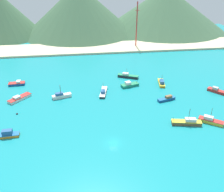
{
  "coord_description": "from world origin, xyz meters",
  "views": [
    {
      "loc": [
        -9.2,
        -64.43,
        51.89
      ],
      "look_at": [
        3.38,
        28.62,
        2.19
      ],
      "focal_mm": 39.91,
      "sensor_mm": 36.0,
      "label": 1
    }
  ],
  "objects_px": {
    "fishing_boat_6": "(61,96)",
    "fishing_boat_4": "(128,76)",
    "radio_tower": "(137,25)",
    "fishing_boat_10": "(103,92)",
    "fishing_boat_11": "(210,121)",
    "fishing_boat_5": "(130,85)",
    "fishing_boat_2": "(217,91)",
    "fishing_boat_7": "(187,122)",
    "fishing_boat_1": "(161,83)",
    "buoy_0": "(17,114)",
    "fishing_boat_0": "(5,135)",
    "fishing_boat_14": "(19,98)",
    "fishing_boat_8": "(167,99)",
    "fishing_boat_9": "(17,83)"
  },
  "relations": [
    {
      "from": "fishing_boat_6",
      "to": "fishing_boat_10",
      "type": "bearing_deg",
      "value": 4.47
    },
    {
      "from": "fishing_boat_10",
      "to": "fishing_boat_9",
      "type": "bearing_deg",
      "value": 159.99
    },
    {
      "from": "fishing_boat_4",
      "to": "fishing_boat_7",
      "type": "xyz_separation_m",
      "value": [
        13.48,
        -44.97,
        0.08
      ]
    },
    {
      "from": "fishing_boat_6",
      "to": "buoy_0",
      "type": "height_order",
      "value": "fishing_boat_6"
    },
    {
      "from": "fishing_boat_6",
      "to": "fishing_boat_10",
      "type": "height_order",
      "value": "fishing_boat_6"
    },
    {
      "from": "fishing_boat_1",
      "to": "fishing_boat_6",
      "type": "xyz_separation_m",
      "value": [
        -47.88,
        -7.45,
        0.08
      ]
    },
    {
      "from": "fishing_boat_1",
      "to": "fishing_boat_8",
      "type": "distance_m",
      "value": 16.15
    },
    {
      "from": "fishing_boat_8",
      "to": "buoy_0",
      "type": "relative_size",
      "value": 10.47
    },
    {
      "from": "fishing_boat_10",
      "to": "fishing_boat_11",
      "type": "xyz_separation_m",
      "value": [
        36.78,
        -28.75,
        0.21
      ]
    },
    {
      "from": "fishing_boat_1",
      "to": "fishing_boat_11",
      "type": "bearing_deg",
      "value": -77.6
    },
    {
      "from": "fishing_boat_4",
      "to": "radio_tower",
      "type": "height_order",
      "value": "radio_tower"
    },
    {
      "from": "fishing_boat_8",
      "to": "fishing_boat_14",
      "type": "distance_m",
      "value": 63.9
    },
    {
      "from": "fishing_boat_5",
      "to": "buoy_0",
      "type": "distance_m",
      "value": 52.18
    },
    {
      "from": "fishing_boat_1",
      "to": "fishing_boat_2",
      "type": "bearing_deg",
      "value": -27.49
    },
    {
      "from": "fishing_boat_2",
      "to": "fishing_boat_9",
      "type": "distance_m",
      "value": 94.67
    },
    {
      "from": "fishing_boat_5",
      "to": "radio_tower",
      "type": "distance_m",
      "value": 66.2
    },
    {
      "from": "fishing_boat_6",
      "to": "fishing_boat_7",
      "type": "xyz_separation_m",
      "value": [
        46.54,
        -27.16,
        -0.03
      ]
    },
    {
      "from": "fishing_boat_4",
      "to": "fishing_boat_11",
      "type": "xyz_separation_m",
      "value": [
        22.45,
        -45.1,
        0.05
      ]
    },
    {
      "from": "fishing_boat_14",
      "to": "fishing_boat_0",
      "type": "bearing_deg",
      "value": -89.33
    },
    {
      "from": "fishing_boat_9",
      "to": "fishing_boat_14",
      "type": "xyz_separation_m",
      "value": [
        3.94,
        -15.57,
        -0.05
      ]
    },
    {
      "from": "fishing_boat_10",
      "to": "fishing_boat_7",
      "type": "bearing_deg",
      "value": -45.83
    },
    {
      "from": "fishing_boat_14",
      "to": "radio_tower",
      "type": "relative_size",
      "value": 0.32
    },
    {
      "from": "fishing_boat_5",
      "to": "fishing_boat_8",
      "type": "distance_m",
      "value": 20.59
    },
    {
      "from": "fishing_boat_6",
      "to": "fishing_boat_4",
      "type": "bearing_deg",
      "value": 28.31
    },
    {
      "from": "fishing_boat_14",
      "to": "fishing_boat_5",
      "type": "bearing_deg",
      "value": 7.48
    },
    {
      "from": "fishing_boat_7",
      "to": "fishing_boat_8",
      "type": "xyz_separation_m",
      "value": [
        -1.34,
        18.67,
        -0.2
      ]
    },
    {
      "from": "fishing_boat_9",
      "to": "buoy_0",
      "type": "relative_size",
      "value": 9.79
    },
    {
      "from": "fishing_boat_2",
      "to": "fishing_boat_5",
      "type": "height_order",
      "value": "fishing_boat_5"
    },
    {
      "from": "fishing_boat_9",
      "to": "radio_tower",
      "type": "bearing_deg",
      "value": 36.97
    },
    {
      "from": "fishing_boat_1",
      "to": "fishing_boat_6",
      "type": "height_order",
      "value": "fishing_boat_6"
    },
    {
      "from": "fishing_boat_10",
      "to": "fishing_boat_6",
      "type": "bearing_deg",
      "value": -175.53
    },
    {
      "from": "fishing_boat_4",
      "to": "fishing_boat_9",
      "type": "relative_size",
      "value": 1.39
    },
    {
      "from": "fishing_boat_14",
      "to": "fishing_boat_4",
      "type": "bearing_deg",
      "value": 18.49
    },
    {
      "from": "fishing_boat_11",
      "to": "fishing_boat_14",
      "type": "relative_size",
      "value": 0.88
    },
    {
      "from": "fishing_boat_0",
      "to": "fishing_boat_14",
      "type": "distance_m",
      "value": 26.76
    },
    {
      "from": "buoy_0",
      "to": "fishing_boat_8",
      "type": "bearing_deg",
      "value": 2.92
    },
    {
      "from": "fishing_boat_5",
      "to": "fishing_boat_10",
      "type": "xyz_separation_m",
      "value": [
        -13.22,
        -5.82,
        -0.17
      ]
    },
    {
      "from": "fishing_boat_2",
      "to": "fishing_boat_7",
      "type": "relative_size",
      "value": 0.75
    },
    {
      "from": "fishing_boat_5",
      "to": "radio_tower",
      "type": "height_order",
      "value": "radio_tower"
    },
    {
      "from": "fishing_boat_0",
      "to": "fishing_boat_8",
      "type": "relative_size",
      "value": 1.23
    },
    {
      "from": "fishing_boat_7",
      "to": "fishing_boat_10",
      "type": "bearing_deg",
      "value": 134.17
    },
    {
      "from": "buoy_0",
      "to": "fishing_boat_10",
      "type": "bearing_deg",
      "value": 20.31
    },
    {
      "from": "fishing_boat_6",
      "to": "radio_tower",
      "type": "bearing_deg",
      "value": 54.95
    },
    {
      "from": "buoy_0",
      "to": "radio_tower",
      "type": "xyz_separation_m",
      "value": [
        65.48,
        81.21,
        15.51
      ]
    },
    {
      "from": "fishing_boat_4",
      "to": "fishing_boat_10",
      "type": "relative_size",
      "value": 0.97
    },
    {
      "from": "fishing_boat_1",
      "to": "buoy_0",
      "type": "relative_size",
      "value": 11.85
    },
    {
      "from": "fishing_boat_0",
      "to": "fishing_boat_4",
      "type": "height_order",
      "value": "fishing_boat_4"
    },
    {
      "from": "fishing_boat_1",
      "to": "fishing_boat_7",
      "type": "bearing_deg",
      "value": -92.22
    },
    {
      "from": "fishing_boat_5",
      "to": "fishing_boat_9",
      "type": "height_order",
      "value": "fishing_boat_5"
    },
    {
      "from": "fishing_boat_10",
      "to": "fishing_boat_14",
      "type": "height_order",
      "value": "fishing_boat_10"
    }
  ]
}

